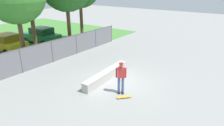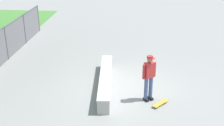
{
  "view_description": "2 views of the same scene",
  "coord_description": "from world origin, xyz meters",
  "views": [
    {
      "loc": [
        -9.56,
        -6.52,
        5.74
      ],
      "look_at": [
        0.19,
        0.6,
        1.14
      ],
      "focal_mm": 32.69,
      "sensor_mm": 36.0,
      "label": 1
    },
    {
      "loc": [
        -11.39,
        -0.38,
        5.87
      ],
      "look_at": [
        -0.01,
        0.62,
        1.1
      ],
      "focal_mm": 48.13,
      "sensor_mm": 36.0,
      "label": 2
    }
  ],
  "objects": [
    {
      "name": "skateboarder",
      "position": [
        -0.99,
        -0.88,
        1.03
      ],
      "size": [
        0.42,
        0.51,
        1.84
      ],
      "color": "black",
      "rests_on": "ground"
    },
    {
      "name": "ground_plane",
      "position": [
        0.0,
        0.0,
        0.0
      ],
      "size": [
        80.0,
        80.0,
        0.0
      ],
      "primitive_type": "plane",
      "color": "gray"
    },
    {
      "name": "skateboard",
      "position": [
        -1.35,
        -1.35,
        0.07
      ],
      "size": [
        0.74,
        0.67,
        0.09
      ],
      "color": "gold",
      "rests_on": "ground"
    },
    {
      "name": "concrete_ledge",
      "position": [
        -0.05,
        0.89,
        0.3
      ],
      "size": [
        4.45,
        0.79,
        0.59
      ],
      "color": "#A8A59E",
      "rests_on": "ground"
    }
  ]
}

